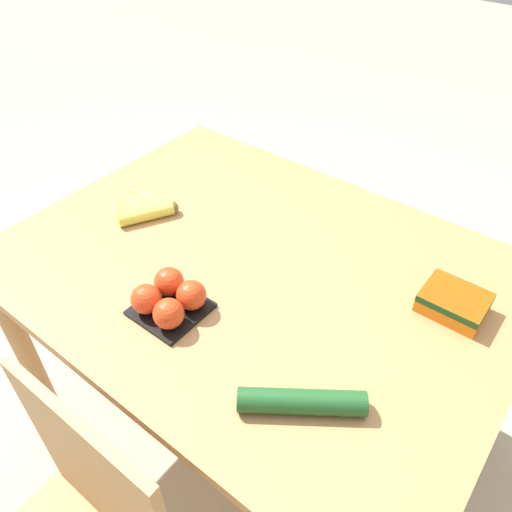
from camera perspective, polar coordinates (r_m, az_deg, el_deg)
ground_plane at (r=1.87m, az=-0.00°, el=-18.23°), size 12.00×12.00×0.00m
dining_table at (r=1.35m, az=-0.00°, el=-4.01°), size 1.29×0.97×0.75m
banana_bunch at (r=1.48m, az=-12.22°, el=5.52°), size 0.17×0.17×0.04m
tomato_pack at (r=1.16m, az=-9.90°, el=-4.85°), size 0.15×0.15×0.08m
carrot_bag at (r=1.24m, az=21.71°, el=-4.81°), size 0.14×0.12×0.05m
cucumber_near at (r=1.00m, az=5.25°, el=-16.25°), size 0.23×0.18×0.05m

